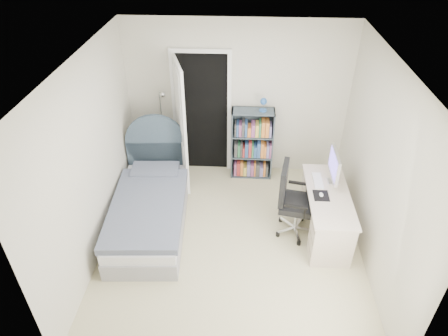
# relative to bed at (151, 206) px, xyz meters

# --- Properties ---
(room_shell) EXTENTS (3.50, 3.70, 2.60)m
(room_shell) POSITION_rel_bed_xyz_m (1.15, -0.35, 0.97)
(room_shell) COLOR tan
(room_shell) RESTS_ON ground
(door) EXTENTS (0.92, 0.80, 2.06)m
(door) POSITION_rel_bed_xyz_m (0.42, 1.18, 0.75)
(door) COLOR black
(door) RESTS_ON ground
(bed) EXTENTS (1.06, 2.07, 1.25)m
(bed) POSITION_rel_bed_xyz_m (0.00, 0.00, 0.00)
(bed) COLOR gray
(bed) RESTS_ON ground
(nightstand) EXTENTS (0.43, 0.43, 0.63)m
(nightstand) POSITION_rel_bed_xyz_m (-0.19, 1.24, 0.13)
(nightstand) COLOR tan
(nightstand) RESTS_ON ground
(floor_lamp) EXTENTS (0.20, 0.20, 1.43)m
(floor_lamp) POSITION_rel_bed_xyz_m (-0.01, 1.34, 0.30)
(floor_lamp) COLOR silver
(floor_lamp) RESTS_ON ground
(bookcase) EXTENTS (0.66, 0.28, 1.40)m
(bookcase) POSITION_rel_bed_xyz_m (1.42, 1.26, 0.27)
(bookcase) COLOR #3C4952
(bookcase) RESTS_ON ground
(desk) EXTENTS (0.55, 1.37, 1.12)m
(desk) POSITION_rel_bed_xyz_m (2.41, -0.06, 0.09)
(desk) COLOR beige
(desk) RESTS_ON ground
(office_chair) EXTENTS (0.57, 0.59, 1.07)m
(office_chair) POSITION_rel_bed_xyz_m (1.93, -0.06, 0.31)
(office_chair) COLOR silver
(office_chair) RESTS_ON ground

